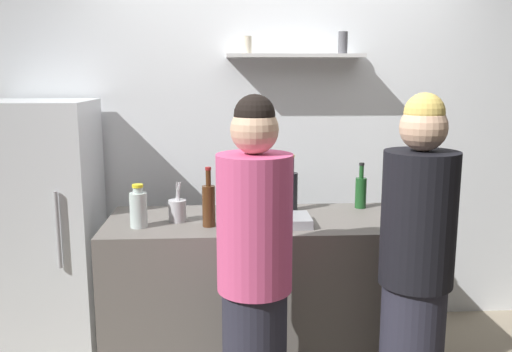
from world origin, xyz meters
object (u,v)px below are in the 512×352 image
Objects in this scene: wine_bottle_dark_glass at (291,190)px; wine_bottle_amber_glass at (209,204)px; wine_bottle_green_glass at (361,191)px; person_pink_top at (255,281)px; utensil_holder at (177,210)px; water_bottle_plastic at (138,208)px; baking_pan at (279,220)px; refrigerator at (45,229)px; person_blonde at (415,275)px.

wine_bottle_dark_glass reaches higher than wine_bottle_amber_glass.
person_pink_top reaches higher than wine_bottle_green_glass.
person_pink_top reaches higher than wine_bottle_dark_glass.
utensil_holder is 0.14× the size of person_pink_top.
water_bottle_plastic is 0.83m from person_pink_top.
baking_pan is 0.35m from wine_bottle_dark_glass.
utensil_holder is 0.23m from water_bottle_plastic.
refrigerator is at bearing 173.76° from wine_bottle_dark_glass.
person_blonde is at bearing -60.15° from wine_bottle_dark_glass.
person_blonde reaches higher than wine_bottle_green_glass.
wine_bottle_dark_glass is 0.93m from person_pink_top.
water_bottle_plastic reaches higher than utensil_holder.
person_pink_top is (0.22, -0.54, -0.23)m from wine_bottle_amber_glass.
wine_bottle_dark_glass is at bearing -6.24° from refrigerator.
baking_pan is at bearing -18.74° from refrigerator.
water_bottle_plastic is at bearing -160.19° from wine_bottle_dark_glass.
water_bottle_plastic is at bearing -36.09° from refrigerator.
water_bottle_plastic is (0.66, -0.48, 0.24)m from refrigerator.
wine_bottle_green_glass reaches higher than utensil_holder.
person_pink_top is 1.00× the size of person_blonde.
refrigerator is 7.03× the size of utensil_holder.
person_pink_top is at bearing -39.20° from refrigerator.
refrigerator is at bearing 143.91° from water_bottle_plastic.
wine_bottle_amber_glass is 1.38× the size of water_bottle_plastic.
wine_bottle_amber_glass is 0.20× the size of person_pink_top.
wine_bottle_amber_glass is at bearing -1.02° from water_bottle_plastic.
wine_bottle_amber_glass reaches higher than utensil_holder.
wine_bottle_amber_glass is at bearing -47.83° from person_pink_top.
person_blonde reaches higher than utensil_holder.
refrigerator is 0.96m from utensil_holder.
utensil_holder is 0.69× the size of wine_bottle_amber_glass.
refrigerator reaches higher than utensil_holder.
refrigerator is 5.64× the size of wine_bottle_green_glass.
refrigerator is 0.85m from water_bottle_plastic.
baking_pan is at bearing -146.58° from wine_bottle_green_glass.
baking_pan is 0.58m from person_pink_top.
person_blonde is at bearing -41.76° from baking_pan.
baking_pan is 0.77m from water_bottle_plastic.
person_blonde is (1.15, -0.63, -0.17)m from utensil_holder.
wine_bottle_amber_glass is (-0.38, -0.00, 0.10)m from baking_pan.
person_blonde reaches higher than refrigerator.
person_pink_top is (0.40, -0.65, -0.17)m from utensil_holder.
refrigerator is at bearing -19.11° from person_pink_top.
refrigerator is 1.17m from wine_bottle_amber_glass.
wine_bottle_amber_glass is at bearing -25.13° from refrigerator.
person_pink_top is (-0.17, -0.54, -0.13)m from baking_pan.
water_bottle_plastic is (-0.87, -0.31, -0.03)m from wine_bottle_dark_glass.
person_pink_top is at bearing -58.46° from utensil_holder.
water_bottle_plastic is at bearing -164.80° from wine_bottle_green_glass.
utensil_holder is at bearing -23.68° from refrigerator.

